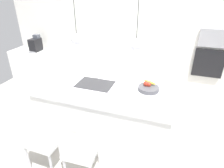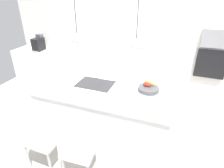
% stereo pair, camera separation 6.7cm
% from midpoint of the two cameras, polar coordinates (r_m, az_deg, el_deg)
% --- Properties ---
extents(floor, '(6.60, 6.60, 0.00)m').
position_cam_midpoint_polar(floor, '(3.48, -1.02, -14.59)').
color(floor, '#BCB7AD').
rests_on(floor, ground).
extents(back_wall, '(6.00, 0.10, 2.60)m').
position_cam_midpoint_polar(back_wall, '(4.29, 7.14, 13.32)').
color(back_wall, silver).
rests_on(back_wall, ground).
extents(kitchen_island, '(2.10, 1.10, 0.95)m').
position_cam_midpoint_polar(kitchen_island, '(3.18, -1.10, -8.14)').
color(kitchen_island, white).
rests_on(kitchen_island, ground).
extents(sink_basin, '(0.56, 0.40, 0.02)m').
position_cam_midpoint_polar(sink_basin, '(2.99, -4.38, -0.06)').
color(sink_basin, '#2D2D30').
rests_on(sink_basin, kitchen_island).
extents(faucet, '(0.02, 0.17, 0.22)m').
position_cam_midpoint_polar(faucet, '(3.11, -2.85, 4.05)').
color(faucet, silver).
rests_on(faucet, kitchen_island).
extents(fruit_bowl, '(0.31, 0.31, 0.15)m').
position_cam_midpoint_polar(fruit_bowl, '(2.83, 11.45, -1.19)').
color(fruit_bowl, '#4C4C51').
rests_on(fruit_bowl, kitchen_island).
extents(side_counter, '(1.10, 0.60, 0.89)m').
position_cam_midpoint_polar(side_counter, '(5.33, -20.48, 4.92)').
color(side_counter, white).
rests_on(side_counter, ground).
extents(coffee_machine, '(0.20, 0.35, 0.38)m').
position_cam_midpoint_polar(coffee_machine, '(5.09, -20.74, 11.13)').
color(coffee_machine, black).
rests_on(coffee_machine, side_counter).
extents(microwave, '(0.54, 0.08, 0.34)m').
position_cam_midpoint_polar(microwave, '(4.12, 29.31, 11.67)').
color(microwave, '#9E9EA3').
rests_on(microwave, back_wall).
extents(oven, '(0.56, 0.08, 0.56)m').
position_cam_midpoint_polar(oven, '(4.26, 27.80, 5.25)').
color(oven, black).
rests_on(oven, back_wall).
extents(chair_near, '(0.45, 0.46, 0.87)m').
position_cam_midpoint_polar(chair_near, '(2.81, -19.62, -14.99)').
color(chair_near, silver).
rests_on(chair_near, ground).
extents(chair_middle, '(0.43, 0.45, 0.87)m').
position_cam_midpoint_polar(chair_middle, '(2.55, -9.19, -18.78)').
color(chair_middle, silver).
rests_on(chair_middle, ground).
extents(chair_far, '(0.47, 0.41, 0.89)m').
position_cam_midpoint_polar(chair_far, '(2.39, 2.98, -22.24)').
color(chair_far, white).
rests_on(chair_far, ground).
extents(pendant_light_left, '(0.16, 0.16, 0.76)m').
position_cam_midpoint_polar(pendant_light_left, '(2.86, -9.63, 13.18)').
color(pendant_light_left, silver).
extents(pendant_light_right, '(0.16, 0.16, 0.76)m').
position_cam_midpoint_polar(pendant_light_right, '(2.55, 7.95, 11.59)').
color(pendant_light_right, silver).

